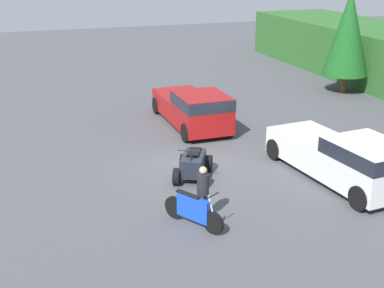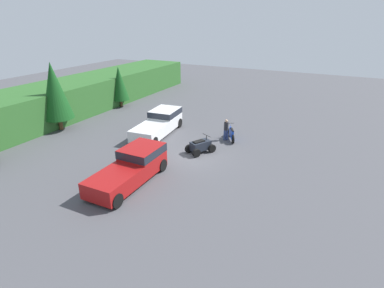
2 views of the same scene
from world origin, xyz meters
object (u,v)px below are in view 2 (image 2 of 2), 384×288
(pickup_truck_red, at_px, (133,166))
(quad_atv, at_px, (200,146))
(dirt_bike, at_px, (231,134))
(rider_person, at_px, (226,129))
(pickup_truck_second, at_px, (160,122))

(pickup_truck_red, xyz_separation_m, quad_atv, (5.45, -1.94, -0.47))
(pickup_truck_red, height_order, dirt_bike, pickup_truck_red)
(dirt_bike, relative_size, rider_person, 1.11)
(quad_atv, distance_m, rider_person, 3.26)
(pickup_truck_red, bearing_deg, rider_person, -18.16)
(pickup_truck_second, height_order, rider_person, pickup_truck_second)
(pickup_truck_red, xyz_separation_m, dirt_bike, (8.81, -3.11, -0.46))
(pickup_truck_second, bearing_deg, pickup_truck_red, -164.80)
(pickup_truck_second, relative_size, dirt_bike, 3.13)
(dirt_bike, distance_m, quad_atv, 3.56)
(pickup_truck_second, relative_size, rider_person, 3.49)
(dirt_bike, height_order, rider_person, rider_person)
(pickup_truck_red, distance_m, rider_person, 9.00)
(dirt_bike, bearing_deg, rider_person, 90.34)
(quad_atv, bearing_deg, pickup_truck_second, 93.64)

